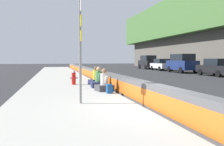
{
  "coord_description": "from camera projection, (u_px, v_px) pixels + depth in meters",
  "views": [
    {
      "loc": [
        -6.77,
        3.2,
        1.66
      ],
      "look_at": [
        7.15,
        -0.28,
        0.81
      ],
      "focal_mm": 37.73,
      "sensor_mm": 36.0,
      "label": 1
    }
  ],
  "objects": [
    {
      "name": "jersey_barrier",
      "position": [
        158.0,
        98.0,
        7.4
      ],
      "size": [
        76.0,
        0.45,
        0.85
      ],
      "color": "#545456",
      "rests_on": "ground_plane"
    },
    {
      "name": "seated_person_rear",
      "position": [
        96.0,
        79.0,
        14.08
      ],
      "size": [
        0.88,
        0.95,
        1.1
      ],
      "color": "#23284C",
      "rests_on": "sidewalk_strip"
    },
    {
      "name": "fire_hydrant",
      "position": [
        74.0,
        77.0,
        13.98
      ],
      "size": [
        0.26,
        0.46,
        0.88
      ],
      "color": "red",
      "rests_on": "sidewalk_strip"
    },
    {
      "name": "backpack",
      "position": [
        109.0,
        89.0,
        10.45
      ],
      "size": [
        0.32,
        0.28,
        0.4
      ],
      "color": "navy",
      "rests_on": "sidewalk_strip"
    },
    {
      "name": "parked_car_fourth",
      "position": [
        182.0,
        63.0,
        28.77
      ],
      "size": [
        4.86,
        2.19,
        2.28
      ],
      "color": "navy",
      "rests_on": "ground_plane"
    },
    {
      "name": "seated_person_foreground",
      "position": [
        104.0,
        84.0,
        11.23
      ],
      "size": [
        0.8,
        0.89,
        1.08
      ],
      "color": "#424247",
      "rests_on": "sidewalk_strip"
    },
    {
      "name": "route_sign_post",
      "position": [
        80.0,
        42.0,
        7.95
      ],
      "size": [
        0.44,
        0.09,
        3.6
      ],
      "color": "gray",
      "rests_on": "sidewalk_strip"
    },
    {
      "name": "ground_plane",
      "position": [
        158.0,
        112.0,
        7.43
      ],
      "size": [
        160.0,
        160.0,
        0.0
      ],
      "primitive_type": "plane",
      "color": "#2B2B2D",
      "rests_on": "ground"
    },
    {
      "name": "parked_car_third",
      "position": [
        217.0,
        67.0,
        23.0
      ],
      "size": [
        4.56,
        2.07,
        1.71
      ],
      "color": "black",
      "rests_on": "ground_plane"
    },
    {
      "name": "seated_person_middle",
      "position": [
        99.0,
        81.0,
        12.62
      ],
      "size": [
        0.71,
        0.8,
        1.11
      ],
      "color": "#23284C",
      "rests_on": "sidewalk_strip"
    },
    {
      "name": "parked_car_midline",
      "position": [
        161.0,
        65.0,
        34.36
      ],
      "size": [
        4.56,
        2.07,
        1.71
      ],
      "color": "silver",
      "rests_on": "ground_plane"
    },
    {
      "name": "sidewalk_strip",
      "position": [
        74.0,
        114.0,
        6.78
      ],
      "size": [
        80.0,
        4.4,
        0.14
      ],
      "primitive_type": "cube",
      "color": "#A8A59E",
      "rests_on": "ground_plane"
    },
    {
      "name": "parked_car_far",
      "position": [
        148.0,
        62.0,
        39.74
      ],
      "size": [
        4.87,
        2.2,
        2.28
      ],
      "color": "black",
      "rests_on": "ground_plane"
    }
  ]
}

